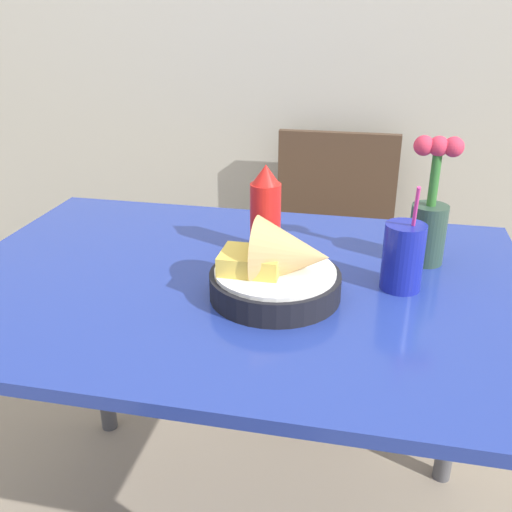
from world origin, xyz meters
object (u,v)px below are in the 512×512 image
ketchup_bottle (265,211)px  flower_vase (430,215)px  food_basket (280,270)px  drink_cup (403,259)px  chair_far_window (331,246)px

ketchup_bottle → flower_vase: size_ratio=0.74×
food_basket → drink_cup: (0.22, 0.08, 0.01)m
drink_cup → flower_vase: 0.15m
food_basket → ketchup_bottle: bearing=108.5°
chair_far_window → food_basket: bearing=-92.4°
ketchup_bottle → flower_vase: bearing=3.1°
chair_far_window → ketchup_bottle: ketchup_bottle is taller
flower_vase → drink_cup: bearing=-111.4°
flower_vase → ketchup_bottle: bearing=-176.9°
food_basket → flower_vase: 0.36m
food_basket → drink_cup: bearing=20.8°
flower_vase → chair_far_window: bearing=110.8°
chair_far_window → flower_vase: flower_vase is taller
chair_far_window → drink_cup: size_ratio=4.16×
ketchup_bottle → drink_cup: bearing=-21.9°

